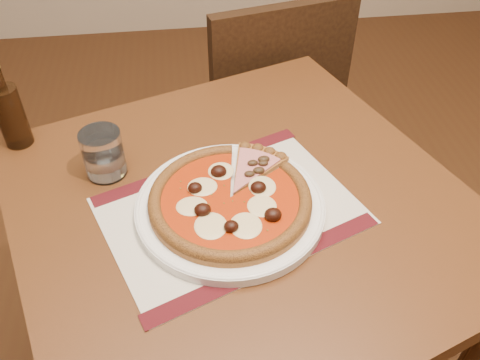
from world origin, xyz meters
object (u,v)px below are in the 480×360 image
at_px(table, 241,236).
at_px(pizza, 230,199).
at_px(chair_far, 266,107).
at_px(plate, 230,207).
at_px(bottle, 10,113).
at_px(water_glass, 103,154).

bearing_deg(table, pizza, -130.71).
bearing_deg(chair_far, plate, 61.48).
xyz_separation_m(table, chair_far, (0.17, 0.65, -0.15)).
distance_m(table, bottle, 0.52).
bearing_deg(plate, chair_far, 74.48).
distance_m(chair_far, pizza, 0.76).
height_order(pizza, bottle, bottle).
relative_size(plate, water_glass, 3.57).
distance_m(plate, bottle, 0.49).
xyz_separation_m(pizza, water_glass, (-0.23, 0.14, 0.02)).
bearing_deg(plate, table, 49.17).
bearing_deg(water_glass, bottle, 147.15).
distance_m(plate, water_glass, 0.27).
distance_m(plate, pizza, 0.02).
bearing_deg(pizza, table, 49.29).
relative_size(plate, bottle, 1.81).
relative_size(chair_far, plate, 2.58).
height_order(table, bottle, bottle).
xyz_separation_m(water_glass, bottle, (-0.19, 0.12, 0.03)).
xyz_separation_m(chair_far, bottle, (-0.60, -0.42, 0.33)).
height_order(table, plate, plate).
relative_size(chair_far, pizza, 3.02).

